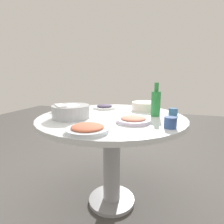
{
  "coord_description": "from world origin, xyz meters",
  "views": [
    {
      "loc": [
        0.42,
        -1.29,
        1.05
      ],
      "look_at": [
        -0.01,
        0.04,
        0.77
      ],
      "focal_mm": 28.95,
      "sensor_mm": 36.0,
      "label": 1
    }
  ],
  "objects": [
    {
      "name": "soup_bowl",
      "position": [
        0.22,
        0.33,
        0.78
      ],
      "size": [
        0.25,
        0.25,
        0.07
      ],
      "color": "white",
      "rests_on": "round_dining_table"
    },
    {
      "name": "green_bottle",
      "position": [
        0.32,
        0.1,
        0.85
      ],
      "size": [
        0.07,
        0.07,
        0.25
      ],
      "color": "#27863C",
      "rests_on": "round_dining_table"
    },
    {
      "name": "round_dining_table",
      "position": [
        0.0,
        0.0,
        0.59
      ],
      "size": [
        1.12,
        1.12,
        0.75
      ],
      "color": "#99999E",
      "rests_on": "ground"
    },
    {
      "name": "dish_tofu_braise",
      "position": [
        -0.0,
        -0.43,
        0.77
      ],
      "size": [
        0.24,
        0.24,
        0.04
      ],
      "color": "silver",
      "rests_on": "round_dining_table"
    },
    {
      "name": "ground",
      "position": [
        0.0,
        0.0,
        0.0
      ],
      "size": [
        8.0,
        8.0,
        0.0
      ],
      "primitive_type": "plane",
      "color": "#4D4A47"
    },
    {
      "name": "tea_cup_near",
      "position": [
        -0.5,
        0.01,
        0.78
      ],
      "size": [
        0.06,
        0.06,
        0.06
      ],
      "primitive_type": "cylinder",
      "color": "#BF4342",
      "rests_on": "round_dining_table"
    },
    {
      "name": "dish_shrimp",
      "position": [
        0.2,
        -0.15,
        0.76
      ],
      "size": [
        0.23,
        0.23,
        0.04
      ],
      "color": "silver",
      "rests_on": "round_dining_table"
    },
    {
      "name": "rice_bowl",
      "position": [
        -0.26,
        -0.16,
        0.8
      ],
      "size": [
        0.27,
        0.27,
        0.1
      ],
      "color": "#B2B5BA",
      "rests_on": "round_dining_table"
    },
    {
      "name": "tea_cup_side",
      "position": [
        0.45,
        0.16,
        0.78
      ],
      "size": [
        0.07,
        0.07,
        0.06
      ],
      "primitive_type": "cylinder",
      "color": "#336091",
      "rests_on": "round_dining_table"
    },
    {
      "name": "tea_cup_far",
      "position": [
        0.43,
        -0.21,
        0.78
      ],
      "size": [
        0.07,
        0.07,
        0.07
      ],
      "primitive_type": "cylinder",
      "color": "#30508D",
      "rests_on": "round_dining_table"
    },
    {
      "name": "dish_eggplant",
      "position": [
        -0.16,
        0.28,
        0.76
      ],
      "size": [
        0.21,
        0.21,
        0.04
      ],
      "color": "white",
      "rests_on": "round_dining_table"
    }
  ]
}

